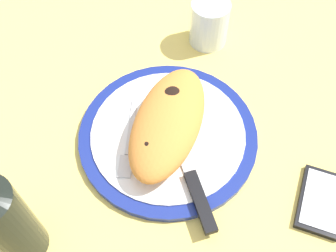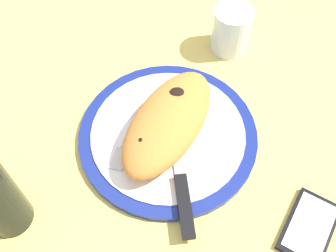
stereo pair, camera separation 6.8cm
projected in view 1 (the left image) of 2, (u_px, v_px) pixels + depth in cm
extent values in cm
cube|color=#EACC60|center=(168.00, 142.00, 72.06)|extent=(150.00, 150.00, 3.00)
cylinder|color=navy|center=(168.00, 135.00, 70.26)|extent=(30.88, 30.88, 1.29)
cylinder|color=white|center=(168.00, 133.00, 69.59)|extent=(26.61, 26.61, 0.30)
ellipsoid|color=orange|center=(168.00, 120.00, 67.00)|extent=(24.42, 13.73, 6.36)
ellipsoid|color=black|center=(150.00, 143.00, 62.05)|extent=(2.68, 2.48, 0.76)
ellipsoid|color=black|center=(174.00, 94.00, 66.78)|extent=(4.05, 3.97, 1.09)
cube|color=silver|center=(131.00, 127.00, 69.86)|extent=(11.48, 2.21, 0.40)
cube|color=silver|center=(125.00, 167.00, 65.67)|extent=(4.23, 2.65, 0.40)
cube|color=silver|center=(178.00, 143.00, 68.10)|extent=(11.46, 7.06, 0.40)
cube|color=black|center=(200.00, 202.00, 61.95)|extent=(10.01, 6.55, 1.20)
cube|color=black|center=(321.00, 201.00, 63.77)|extent=(11.96, 8.37, 1.00)
cube|color=white|center=(322.00, 200.00, 63.29)|extent=(10.49, 7.16, 0.16)
cylinder|color=silver|center=(209.00, 23.00, 79.71)|extent=(7.56, 7.56, 9.29)
cylinder|color=silver|center=(208.00, 33.00, 81.92)|extent=(6.96, 6.96, 3.63)
cylinder|color=black|center=(7.00, 225.00, 53.45)|extent=(6.86, 6.86, 17.07)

